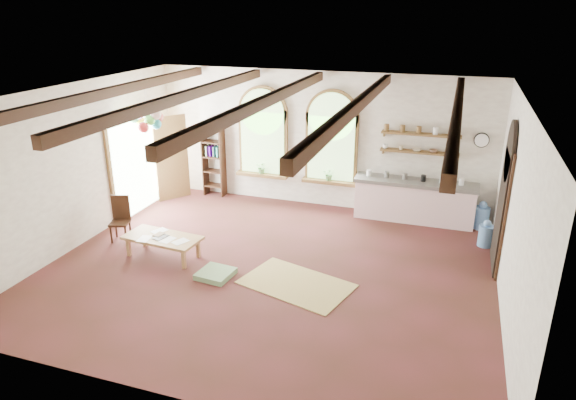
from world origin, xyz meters
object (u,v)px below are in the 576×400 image
at_px(coffee_table, 162,239).
at_px(side_chair, 121,228).
at_px(kitchen_counter, 414,200).
at_px(balloon_cluster, 147,117).

relative_size(coffee_table, side_chair, 1.65).
bearing_deg(kitchen_counter, side_chair, -152.14).
bearing_deg(side_chair, balloon_cluster, 88.83).
distance_m(coffee_table, side_chair, 1.30).
relative_size(kitchen_counter, side_chair, 2.87).
bearing_deg(kitchen_counter, coffee_table, -142.52).
xyz_separation_m(kitchen_counter, balloon_cluster, (-5.61, -1.69, 1.86)).
bearing_deg(balloon_cluster, side_chair, -91.17).
xyz_separation_m(kitchen_counter, side_chair, (-5.64, -2.98, -0.21)).
bearing_deg(balloon_cluster, coffee_table, -54.30).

